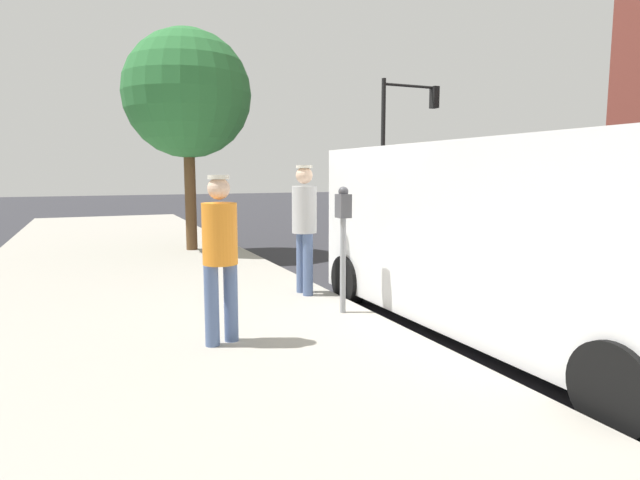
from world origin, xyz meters
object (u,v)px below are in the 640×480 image
object	(u,v)px
parking_meter_near	(343,228)
street_tree	(187,95)
traffic_light_corner	(403,127)
pedestrian_in_orange	(220,249)
pedestrian_in_gray	(304,220)
parked_van	(512,234)

from	to	relation	value
parking_meter_near	street_tree	bearing A→B (deg)	-83.20
traffic_light_corner	street_tree	distance (m)	10.22
pedestrian_in_orange	street_tree	xyz separation A→B (m)	(-0.88, -6.65, 2.38)
parking_meter_near	pedestrian_in_gray	size ratio (longest dim) A/B	0.85
pedestrian_in_gray	parked_van	xyz separation A→B (m)	(-1.55, 2.27, -0.02)
traffic_light_corner	street_tree	size ratio (longest dim) A/B	1.11
street_tree	pedestrian_in_orange	bearing A→B (deg)	82.46
parked_van	pedestrian_in_gray	bearing A→B (deg)	-55.62
pedestrian_in_gray	street_tree	xyz separation A→B (m)	(0.68, -4.97, 2.30)
pedestrian_in_gray	traffic_light_corner	bearing A→B (deg)	-128.11
parked_van	traffic_light_corner	size ratio (longest dim) A/B	1.00
pedestrian_in_gray	parking_meter_near	bearing A→B (deg)	92.60
street_tree	pedestrian_in_gray	bearing A→B (deg)	97.73
pedestrian_in_gray	traffic_light_corner	distance (m)	13.27
pedestrian_in_gray	street_tree	distance (m)	5.52
pedestrian_in_orange	pedestrian_in_gray	size ratio (longest dim) A/B	0.93
pedestrian_in_orange	street_tree	size ratio (longest dim) A/B	0.35
pedestrian_in_gray	street_tree	size ratio (longest dim) A/B	0.38
parking_meter_near	street_tree	size ratio (longest dim) A/B	0.32
traffic_light_corner	street_tree	xyz separation A→B (m)	(8.74, 5.30, -0.04)
street_tree	parking_meter_near	bearing A→B (deg)	96.80
parked_van	traffic_light_corner	distance (m)	14.33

